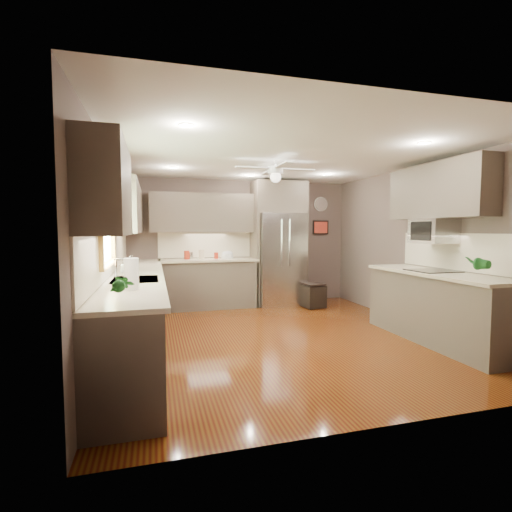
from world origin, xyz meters
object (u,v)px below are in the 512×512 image
canister_a (187,255)px  bowl (228,257)px  canister_d (216,256)px  refrigerator (279,245)px  paper_towel (131,275)px  potted_plant_right (476,263)px  soap_bottle (125,268)px  potted_plant_left (122,285)px  canister_c (201,254)px  canister_b (191,255)px  microwave (433,231)px  stool (314,295)px

canister_a → bowl: 0.78m
canister_d → refrigerator: bearing=-3.0°
bowl → refrigerator: 1.07m
paper_towel → canister_d: bearing=68.8°
potted_plant_right → paper_towel: bearing=178.1°
soap_bottle → potted_plant_left: (0.11, -1.79, 0.05)m
refrigerator → potted_plant_left: bearing=-122.7°
potted_plant_right → canister_c: bearing=127.4°
canister_b → soap_bottle: bearing=-112.6°
canister_b → canister_d: (0.48, -0.03, -0.01)m
canister_c → soap_bottle: soap_bottle is taller
canister_d → potted_plant_right: (2.47, -3.62, 0.11)m
canister_c → microwave: 4.00m
canister_c → potted_plant_right: size_ratio=0.55×
canister_d → soap_bottle: bearing=-121.8°
soap_bottle → potted_plant_right: potted_plant_right is taller
canister_a → canister_d: size_ratio=1.36×
potted_plant_right → stool: 3.23m
refrigerator → canister_d: bearing=177.0°
soap_bottle → potted_plant_right: size_ratio=0.60×
refrigerator → canister_c: bearing=178.6°
bowl → microwave: (2.37, -2.74, 0.51)m
refrigerator → paper_towel: (-2.62, -3.43, -0.11)m
canister_a → stool: bearing=-14.3°
soap_bottle → microwave: microwave is taller
canister_a → microwave: bearing=-41.5°
potted_plant_right → bowl: 4.24m
canister_c → potted_plant_left: 4.31m
canister_b → potted_plant_left: potted_plant_left is taller
canister_a → canister_d: (0.56, -0.01, -0.02)m
stool → paper_towel: (-3.15, -2.91, 0.84)m
bowl → paper_towel: 3.81m
canister_a → potted_plant_right: (3.03, -3.63, 0.09)m
bowl → stool: bearing=-19.5°
canister_b → soap_bottle: (-1.01, -2.44, 0.03)m
potted_plant_left → refrigerator: (2.65, 4.13, 0.10)m
paper_towel → stool: bearing=42.8°
potted_plant_left → soap_bottle: bearing=93.5°
stool → canister_d: bearing=161.8°
soap_bottle → canister_a: bearing=68.9°
canister_c → microwave: bearing=-43.7°
canister_b → paper_towel: bearing=-104.0°
canister_d → refrigerator: (1.26, -0.07, 0.19)m
canister_b → refrigerator: bearing=-3.2°
canister_c → potted_plant_right: bearing=-52.6°
potted_plant_left → stool: potted_plant_left is taller
potted_plant_left → canister_a: bearing=78.9°
canister_a → soap_bottle: size_ratio=0.83×
potted_plant_right → stool: potted_plant_right is taller
canister_c → canister_d: size_ratio=1.49×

